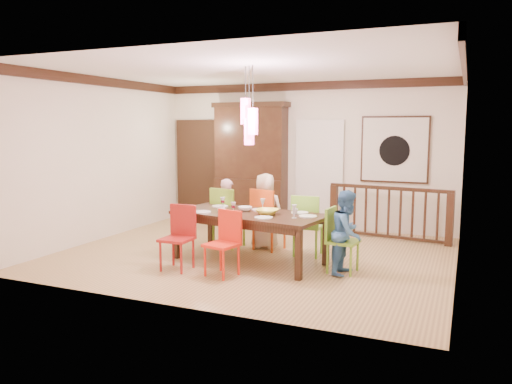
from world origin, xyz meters
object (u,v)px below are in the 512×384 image
at_px(dining_table, 249,218).
at_px(chair_end_right, 343,236).
at_px(person_end_right, 347,232).
at_px(person_far_left, 228,212).
at_px(person_far_mid, 265,211).
at_px(balustrade, 389,212).
at_px(china_hutch, 251,164).
at_px(chair_far_left, 229,213).

distance_m(dining_table, chair_end_right, 1.44).
height_order(chair_end_right, person_end_right, person_end_right).
relative_size(chair_end_right, person_end_right, 0.77).
height_order(person_far_left, person_far_mid, person_far_mid).
xyz_separation_m(balustrade, person_far_mid, (-1.80, -1.50, 0.13)).
bearing_deg(person_end_right, china_hutch, 49.90).
height_order(chair_end_right, balustrade, balustrade).
height_order(balustrade, person_far_left, person_far_left).
bearing_deg(dining_table, person_far_mid, 105.37).
distance_m(china_hutch, person_far_left, 2.08).
bearing_deg(person_far_mid, person_far_left, 0.52).
bearing_deg(chair_end_right, chair_far_left, 75.58).
height_order(balustrade, person_end_right, person_end_right).
relative_size(balustrade, person_end_right, 1.92).
height_order(person_far_mid, person_end_right, person_far_mid).
relative_size(balustrade, person_far_left, 1.94).
bearing_deg(person_far_left, person_far_mid, -147.97).
distance_m(chair_far_left, chair_end_right, 2.25).
height_order(dining_table, chair_end_right, chair_end_right).
distance_m(chair_end_right, person_end_right, 0.11).
relative_size(dining_table, person_far_mid, 1.91).
relative_size(chair_far_left, balustrade, 0.45).
height_order(china_hutch, person_far_mid, china_hutch).
xyz_separation_m(chair_far_left, person_far_left, (-0.06, 0.08, -0.01)).
bearing_deg(balustrade, person_end_right, -86.91).
height_order(chair_end_right, person_far_mid, person_far_mid).
bearing_deg(person_end_right, chair_end_right, 58.60).
bearing_deg(dining_table, chair_end_right, 8.76).
xyz_separation_m(balustrade, person_far_left, (-2.46, -1.57, 0.08)).
relative_size(chair_far_left, person_far_left, 0.88).
xyz_separation_m(chair_far_left, person_far_mid, (0.60, 0.15, 0.05)).
xyz_separation_m(chair_end_right, balustrade, (0.27, 2.38, -0.02)).
distance_m(dining_table, person_end_right, 1.50).
bearing_deg(chair_end_right, dining_table, 94.33).
height_order(dining_table, person_end_right, person_end_right).
relative_size(chair_end_right, person_far_mid, 0.72).
distance_m(person_far_left, person_far_mid, 0.67).
relative_size(china_hutch, balustrade, 1.12).
bearing_deg(dining_table, person_end_right, 6.80).
height_order(chair_far_left, china_hutch, china_hutch).
bearing_deg(china_hutch, chair_end_right, -46.46).
height_order(dining_table, person_far_left, person_far_left).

